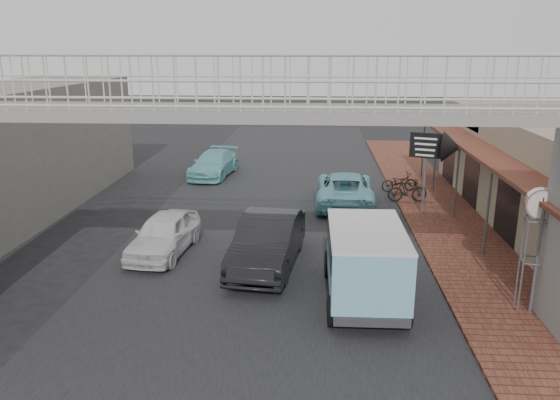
# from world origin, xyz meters

# --- Properties ---
(ground) EXTENTS (120.00, 120.00, 0.00)m
(ground) POSITION_xyz_m (0.00, 0.00, 0.00)
(ground) COLOR black
(ground) RESTS_ON ground
(road_strip) EXTENTS (10.00, 60.00, 0.01)m
(road_strip) POSITION_xyz_m (0.00, 0.00, 0.01)
(road_strip) COLOR black
(road_strip) RESTS_ON ground
(sidewalk) EXTENTS (3.00, 40.00, 0.10)m
(sidewalk) POSITION_xyz_m (6.50, 3.00, 0.05)
(sidewalk) COLOR brown
(sidewalk) RESTS_ON ground
(footbridge) EXTENTS (16.40, 2.40, 6.34)m
(footbridge) POSITION_xyz_m (0.00, -4.00, 3.18)
(footbridge) COLOR gray
(footbridge) RESTS_ON ground
(building_far_left) EXTENTS (5.00, 14.00, 5.00)m
(building_far_left) POSITION_xyz_m (-11.00, 6.00, 2.50)
(building_far_left) COLOR gray
(building_far_left) RESTS_ON ground
(white_hatchback) EXTENTS (1.91, 3.98, 1.31)m
(white_hatchback) POSITION_xyz_m (-3.37, 0.65, 0.66)
(white_hatchback) COLOR white
(white_hatchback) RESTS_ON ground
(dark_sedan) EXTENTS (2.18, 4.94, 1.58)m
(dark_sedan) POSITION_xyz_m (0.08, -0.19, 0.79)
(dark_sedan) COLOR black
(dark_sedan) RESTS_ON ground
(angkot_curb) EXTENTS (2.48, 5.15, 1.41)m
(angkot_curb) POSITION_xyz_m (2.75, 6.77, 0.71)
(angkot_curb) COLOR #75C1CB
(angkot_curb) RESTS_ON ground
(angkot_far) EXTENTS (2.28, 4.57, 1.28)m
(angkot_far) POSITION_xyz_m (-3.81, 11.70, 0.64)
(angkot_far) COLOR #77C6CE
(angkot_far) RESTS_ON ground
(angkot_van) EXTENTS (2.01, 4.29, 2.09)m
(angkot_van) POSITION_xyz_m (2.81, -2.43, 1.33)
(angkot_van) COLOR black
(angkot_van) RESTS_ON ground
(motorcycle_near) EXTENTS (1.75, 0.97, 0.87)m
(motorcycle_near) POSITION_xyz_m (5.30, 8.78, 0.53)
(motorcycle_near) COLOR black
(motorcycle_near) RESTS_ON sidewalk
(motorcycle_far) EXTENTS (1.71, 0.61, 1.01)m
(motorcycle_far) POSITION_xyz_m (5.41, 7.03, 0.61)
(motorcycle_far) COLOR black
(motorcycle_far) RESTS_ON sidewalk
(street_clock) EXTENTS (0.81, 0.71, 3.14)m
(street_clock) POSITION_xyz_m (6.92, -2.79, 2.71)
(street_clock) COLOR #59595B
(street_clock) RESTS_ON sidewalk
(arrow_sign) EXTENTS (2.00, 1.34, 3.31)m
(arrow_sign) POSITION_xyz_m (6.54, 5.19, 2.77)
(arrow_sign) COLOR #59595B
(arrow_sign) RESTS_ON sidewalk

